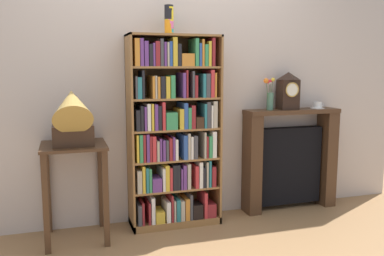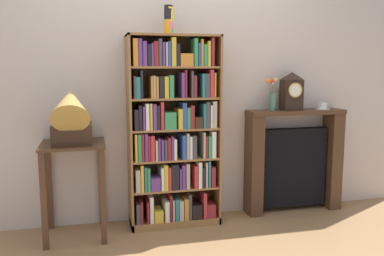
{
  "view_description": "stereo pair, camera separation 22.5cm",
  "coord_description": "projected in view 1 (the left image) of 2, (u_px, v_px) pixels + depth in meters",
  "views": [
    {
      "loc": [
        -0.9,
        -3.27,
        1.38
      ],
      "look_at": [
        0.16,
        0.12,
        0.85
      ],
      "focal_mm": 38.42,
      "sensor_mm": 36.0,
      "label": 1
    },
    {
      "loc": [
        -0.69,
        -3.33,
        1.38
      ],
      "look_at": [
        0.16,
        0.12,
        0.85
      ],
      "focal_mm": 38.42,
      "sensor_mm": 36.0,
      "label": 2
    }
  ],
  "objects": [
    {
      "name": "ground_plane",
      "position": [
        178.0,
        229.0,
        3.56
      ],
      "size": [
        7.5,
        6.4,
        0.02
      ],
      "primitive_type": "cube",
      "color": "#997047"
    },
    {
      "name": "wall_back",
      "position": [
        186.0,
        76.0,
        3.71
      ],
      "size": [
        4.5,
        0.08,
        2.6
      ],
      "primitive_type": "cube",
      "color": "beige",
      "rests_on": "ground"
    },
    {
      "name": "bookshelf",
      "position": [
        174.0,
        135.0,
        3.54
      ],
      "size": [
        0.78,
        0.31,
        1.65
      ],
      "color": "olive",
      "rests_on": "ground"
    },
    {
      "name": "cup_stack",
      "position": [
        169.0,
        20.0,
        3.4
      ],
      "size": [
        0.08,
        0.08,
        0.24
      ],
      "color": "orange",
      "rests_on": "bookshelf"
    },
    {
      "name": "side_table_left",
      "position": [
        75.0,
        171.0,
        3.25
      ],
      "size": [
        0.5,
        0.49,
        0.78
      ],
      "color": "#472D1C",
      "rests_on": "ground"
    },
    {
      "name": "gramophone",
      "position": [
        72.0,
        116.0,
        3.12
      ],
      "size": [
        0.31,
        0.5,
        0.53
      ],
      "color": "#382316",
      "rests_on": "side_table_left"
    },
    {
      "name": "fireplace_mantel",
      "position": [
        289.0,
        160.0,
        4.0
      ],
      "size": [
        0.94,
        0.23,
        0.98
      ],
      "color": "#472D1C",
      "rests_on": "ground"
    },
    {
      "name": "mantel_clock",
      "position": [
        288.0,
        91.0,
        3.87
      ],
      "size": [
        0.18,
        0.15,
        0.35
      ],
      "color": "black",
      "rests_on": "fireplace_mantel"
    },
    {
      "name": "flower_vase",
      "position": [
        270.0,
        95.0,
        3.83
      ],
      "size": [
        0.14,
        0.15,
        0.3
      ],
      "color": "#4C7A60",
      "rests_on": "fireplace_mantel"
    },
    {
      "name": "teacup_with_saucer",
      "position": [
        318.0,
        105.0,
        3.99
      ],
      "size": [
        0.14,
        0.14,
        0.06
      ],
      "color": "white",
      "rests_on": "fireplace_mantel"
    }
  ]
}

